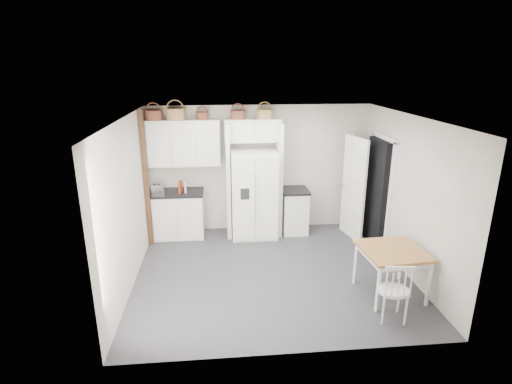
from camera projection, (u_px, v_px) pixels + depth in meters
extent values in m
plane|color=#323233|center=(271.00, 272.00, 6.76)|extent=(4.50, 4.50, 0.00)
plane|color=white|center=(273.00, 118.00, 5.96)|extent=(4.50, 4.50, 0.00)
plane|color=#AE9F8F|center=(259.00, 169.00, 8.26)|extent=(4.50, 0.00, 4.50)
plane|color=#AE9F8F|center=(128.00, 204.00, 6.16)|extent=(0.00, 4.00, 4.00)
plane|color=#AE9F8F|center=(408.00, 196.00, 6.56)|extent=(0.00, 4.00, 4.00)
cube|color=white|center=(254.00, 194.00, 7.99)|extent=(0.90, 0.73, 1.75)
cube|color=silver|center=(179.00, 215.00, 8.08)|extent=(0.98, 0.62, 0.91)
cube|color=silver|center=(294.00, 211.00, 8.30)|extent=(0.50, 0.60, 0.88)
cube|color=brown|center=(391.00, 272.00, 6.01)|extent=(0.96, 0.96, 0.75)
cube|color=silver|center=(393.00, 290.00, 5.41)|extent=(0.47, 0.44, 0.88)
cube|color=black|center=(178.00, 192.00, 7.93)|extent=(1.02, 0.66, 0.04)
cube|color=black|center=(295.00, 190.00, 8.16)|extent=(0.54, 0.64, 0.04)
cube|color=silver|center=(157.00, 188.00, 7.84)|extent=(0.27, 0.20, 0.16)
cube|color=#A42915|center=(180.00, 187.00, 7.82)|extent=(0.07, 0.16, 0.24)
cube|color=beige|center=(185.00, 187.00, 7.83)|extent=(0.05, 0.14, 0.21)
cylinder|color=#512616|center=(154.00, 115.00, 7.56)|extent=(0.32, 0.32, 0.18)
cylinder|color=olive|center=(175.00, 114.00, 7.59)|extent=(0.36, 0.36, 0.21)
cylinder|color=#512616|center=(202.00, 116.00, 7.65)|extent=(0.24, 0.24, 0.14)
cylinder|color=#512616|center=(238.00, 115.00, 7.71)|extent=(0.29, 0.29, 0.17)
cylinder|color=olive|center=(265.00, 114.00, 7.75)|extent=(0.32, 0.32, 0.18)
cube|color=silver|center=(184.00, 143.00, 7.78)|extent=(1.40, 0.34, 0.90)
cube|color=silver|center=(253.00, 130.00, 7.83)|extent=(1.12, 0.34, 0.45)
cube|color=silver|center=(228.00, 180.00, 7.96)|extent=(0.08, 0.60, 2.30)
cube|color=silver|center=(279.00, 179.00, 8.05)|extent=(0.08, 0.60, 2.30)
cube|color=#412A13|center=(146.00, 180.00, 7.44)|extent=(0.09, 0.09, 2.60)
cube|color=black|center=(378.00, 193.00, 7.59)|extent=(0.18, 0.85, 2.05)
cube|color=white|center=(353.00, 188.00, 7.87)|extent=(0.21, 0.79, 2.05)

